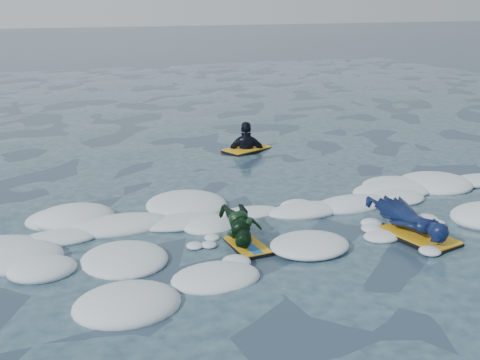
{
  "coord_description": "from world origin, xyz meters",
  "views": [
    {
      "loc": [
        -2.92,
        -6.13,
        3.03
      ],
      "look_at": [
        -0.04,
        1.6,
        0.51
      ],
      "focal_mm": 45.0,
      "sensor_mm": 36.0,
      "label": 1
    }
  ],
  "objects": [
    {
      "name": "prone_woman_unit",
      "position": [
        1.79,
        0.07,
        0.2
      ],
      "size": [
        0.76,
        1.57,
        0.39
      ],
      "rotation": [
        0.0,
        0.0,
        1.78
      ],
      "color": "black",
      "rests_on": "ground"
    },
    {
      "name": "ground",
      "position": [
        0.0,
        0.0,
        0.0
      ],
      "size": [
        120.0,
        120.0,
        0.0
      ],
      "primitive_type": "plane",
      "color": "#162235",
      "rests_on": "ground"
    },
    {
      "name": "prone_child_unit",
      "position": [
        -0.4,
        0.57,
        0.21
      ],
      "size": [
        0.76,
        1.15,
        0.41
      ],
      "rotation": [
        0.0,
        0.0,
        1.64
      ],
      "color": "black",
      "rests_on": "ground"
    },
    {
      "name": "waiting_rider_unit",
      "position": [
        1.37,
        5.0,
        -0.1
      ],
      "size": [
        1.11,
        0.88,
        1.47
      ],
      "rotation": [
        0.0,
        0.0,
        0.4
      ],
      "color": "black",
      "rests_on": "ground"
    },
    {
      "name": "foam_band",
      "position": [
        0.0,
        1.03,
        0.0
      ],
      "size": [
        12.0,
        3.1,
        0.3
      ],
      "primitive_type": null,
      "color": "white",
      "rests_on": "ground"
    }
  ]
}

